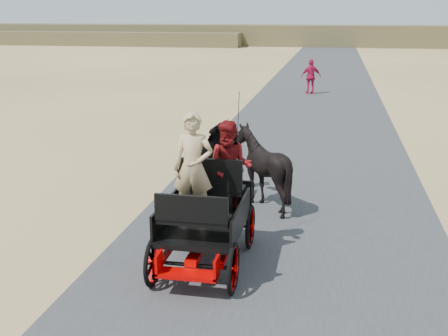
% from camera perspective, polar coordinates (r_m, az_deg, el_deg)
% --- Properties ---
extents(ground, '(140.00, 140.00, 0.00)m').
position_cam_1_polar(ground, '(8.08, 4.12, -14.35)').
color(ground, tan).
extents(road, '(6.00, 140.00, 0.01)m').
position_cam_1_polar(road, '(8.08, 4.12, -14.32)').
color(road, '#38383A').
rests_on(road, ground).
extents(ridge_far, '(140.00, 6.00, 2.40)m').
position_cam_1_polar(ridge_far, '(69.02, 10.71, 13.07)').
color(ridge_far, brown).
rests_on(ridge_far, ground).
extents(ridge_near, '(40.00, 4.00, 1.60)m').
position_cam_1_polar(ridge_near, '(71.96, -14.61, 12.62)').
color(ridge_near, brown).
rests_on(ridge_near, ground).
extents(carriage, '(1.30, 2.40, 0.72)m').
position_cam_1_polar(carriage, '(9.31, -1.91, -7.61)').
color(carriage, black).
rests_on(carriage, ground).
extents(horse_left, '(0.91, 2.01, 1.70)m').
position_cam_1_polar(horse_left, '(12.03, -1.29, 0.29)').
color(horse_left, black).
rests_on(horse_left, ground).
extents(horse_right, '(1.37, 1.54, 1.70)m').
position_cam_1_polar(horse_right, '(11.85, 3.92, 0.02)').
color(horse_right, black).
rests_on(horse_right, ground).
extents(driver_man, '(0.66, 0.43, 1.80)m').
position_cam_1_polar(driver_man, '(8.98, -3.16, 0.02)').
color(driver_man, tan).
rests_on(driver_man, carriage).
extents(passenger_woman, '(0.77, 0.60, 1.58)m').
position_cam_1_polar(passenger_woman, '(9.42, 0.62, 0.09)').
color(passenger_woman, '#660C0F').
rests_on(passenger_woman, carriage).
extents(pedestrian, '(1.09, 0.71, 1.73)m').
position_cam_1_polar(pedestrian, '(28.69, 8.83, 9.15)').
color(pedestrian, '#B81543').
rests_on(pedestrian, ground).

